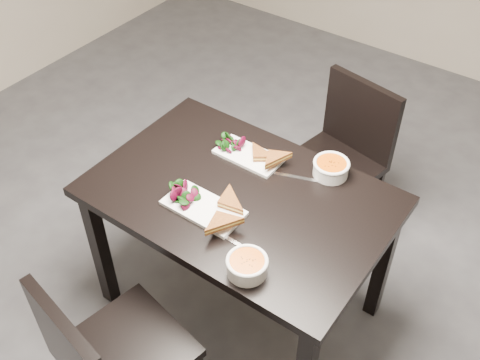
% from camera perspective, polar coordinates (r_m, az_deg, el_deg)
% --- Properties ---
extents(ground, '(5.00, 5.00, 0.00)m').
position_cam_1_polar(ground, '(2.94, 1.82, -10.10)').
color(ground, '#47474C').
rests_on(ground, ground).
extents(table, '(1.20, 0.80, 0.75)m').
position_cam_1_polar(table, '(2.36, 0.00, -3.01)').
color(table, black).
rests_on(table, ground).
extents(chair_near, '(0.49, 0.49, 0.85)m').
position_cam_1_polar(chair_near, '(2.20, -13.17, -16.79)').
color(chair_near, black).
rests_on(chair_near, ground).
extents(chair_far, '(0.49, 0.49, 0.85)m').
position_cam_1_polar(chair_far, '(2.94, 10.26, 2.80)').
color(chair_far, black).
rests_on(chair_far, ground).
extents(plate_near, '(0.32, 0.16, 0.02)m').
position_cam_1_polar(plate_near, '(2.22, -3.68, -2.82)').
color(plate_near, white).
rests_on(plate_near, table).
extents(sandwich_near, '(0.18, 0.15, 0.05)m').
position_cam_1_polar(sandwich_near, '(2.18, -2.13, -2.68)').
color(sandwich_near, '#9E5B21').
rests_on(sandwich_near, plate_near).
extents(salad_near, '(0.10, 0.09, 0.04)m').
position_cam_1_polar(salad_near, '(2.25, -5.71, -1.22)').
color(salad_near, black).
rests_on(salad_near, plate_near).
extents(soup_bowl_near, '(0.15, 0.15, 0.07)m').
position_cam_1_polar(soup_bowl_near, '(1.99, 0.71, -8.50)').
color(soup_bowl_near, white).
rests_on(soup_bowl_near, table).
extents(cutlery_near, '(0.18, 0.03, 0.00)m').
position_cam_1_polar(cutlery_near, '(2.12, -1.15, -5.90)').
color(cutlery_near, silver).
rests_on(cutlery_near, table).
extents(plate_far, '(0.29, 0.14, 0.01)m').
position_cam_1_polar(plate_far, '(2.45, 0.85, 2.45)').
color(plate_far, white).
rests_on(plate_far, table).
extents(sandwich_far, '(0.18, 0.17, 0.05)m').
position_cam_1_polar(sandwich_far, '(2.39, 1.92, 2.24)').
color(sandwich_far, '#9E5B21').
rests_on(sandwich_far, plate_far).
extents(salad_far, '(0.09, 0.08, 0.04)m').
position_cam_1_polar(salad_far, '(2.48, -1.04, 3.80)').
color(salad_far, black).
rests_on(salad_far, plate_far).
extents(soup_bowl_far, '(0.15, 0.15, 0.07)m').
position_cam_1_polar(soup_bowl_far, '(2.38, 9.10, 1.26)').
color(soup_bowl_far, white).
rests_on(soup_bowl_far, table).
extents(cutlery_far, '(0.17, 0.08, 0.00)m').
position_cam_1_polar(cutlery_far, '(2.37, 5.60, 0.30)').
color(cutlery_far, silver).
rests_on(cutlery_far, table).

